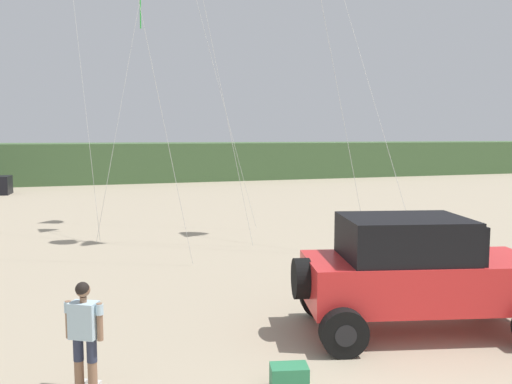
% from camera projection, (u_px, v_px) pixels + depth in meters
% --- Properties ---
extents(dune_ridge, '(90.00, 9.58, 3.17)m').
position_uv_depth(dune_ridge, '(173.00, 161.00, 47.81)').
color(dune_ridge, '#426038').
rests_on(dune_ridge, ground_plane).
extents(jeep, '(5.02, 3.33, 2.26)m').
position_uv_depth(jeep, '(417.00, 271.00, 10.25)').
color(jeep, red).
rests_on(jeep, ground_plane).
extents(person_watching, '(0.55, 0.44, 1.67)m').
position_uv_depth(person_watching, '(84.00, 330.00, 7.89)').
color(person_watching, '#8C664C').
rests_on(person_watching, ground_plane).
extents(cooler_box, '(0.63, 0.48, 0.38)m').
position_uv_depth(cooler_box, '(289.00, 378.00, 7.99)').
color(cooler_box, '#2D7F51').
rests_on(cooler_box, ground_plane).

